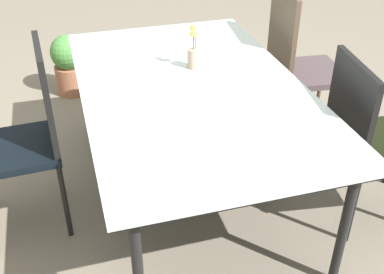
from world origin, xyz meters
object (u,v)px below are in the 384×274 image
Objects in this scene: flower_vase at (194,52)px; potted_plant at (70,63)px; dining_table at (192,93)px; chair_near_left at (371,133)px; chair_near_right at (297,60)px; chair_far_side at (29,131)px.

potted_plant is at bearing 26.18° from flower_vase.
chair_near_left reaches higher than dining_table.
chair_near_left is (-0.84, -0.00, -0.06)m from chair_near_right.
chair_near_right is at bearing -62.90° from dining_table.
dining_table is 0.96m from chair_near_left.
chair_far_side reaches higher than chair_near_left.
chair_near_right is at bearing -171.52° from chair_near_left.
chair_far_side is 1.09× the size of chair_near_left.
dining_table is 1.80× the size of chair_near_right.
dining_table reaches higher than potted_plant.
flower_vase reaches higher than chair_near_left.
flower_vase is 1.59m from potted_plant.
chair_far_side is 4.02× the size of flower_vase.
flower_vase is (-0.21, 0.77, 0.23)m from chair_near_right.
dining_table is 1.84× the size of chair_far_side.
chair_near_right is at bearing -74.57° from flower_vase.
flower_vase is at bearing -18.65° from dining_table.
chair_near_left is 1.04m from flower_vase.
chair_near_right is 1.85m from potted_plant.
potted_plant is at bearing -122.15° from chair_near_right.
potted_plant is (1.56, 0.58, -0.42)m from dining_table.
flower_vase is at bearing -68.52° from chair_near_right.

